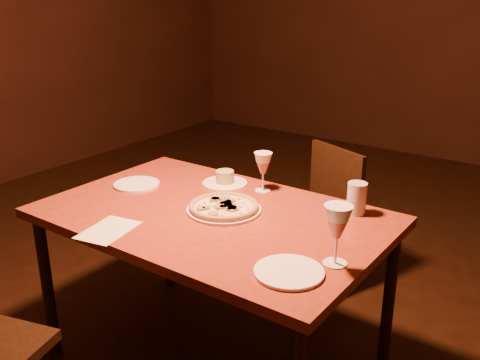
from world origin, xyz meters
The scene contains 10 objects.
dining_table centered at (-0.14, -0.10, 0.65)m, with size 1.33×0.86×0.71m.
chair_far centered at (-0.08, 0.69, 0.44)m, with size 0.49×0.49×0.78m.
pizza_plate centered at (-0.11, -0.07, 0.73)m, with size 0.29×0.29×0.03m.
ramekin_saucer centered at (-0.29, 0.18, 0.73)m, with size 0.20×0.20×0.06m.
wine_glass_far centered at (-0.11, 0.21, 0.80)m, with size 0.08×0.08×0.17m, color #AF5C49, non-canonical shape.
wine_glass_right centered at (0.44, -0.20, 0.81)m, with size 0.09×0.09×0.20m, color #AF5C49, non-canonical shape.
water_tumbler centered at (0.32, 0.22, 0.78)m, with size 0.08×0.08×0.13m, color #AEB6BE.
side_plate_left centered at (-0.60, -0.06, 0.72)m, with size 0.20×0.20×0.01m, color white.
side_plate_near centered at (0.35, -0.34, 0.72)m, with size 0.22×0.22×0.01m, color white.
menu_card centered at (-0.34, -0.45, 0.71)m, with size 0.15×0.22×0.00m, color silver.
Camera 1 is at (1.07, -1.60, 1.54)m, focal length 40.00 mm.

